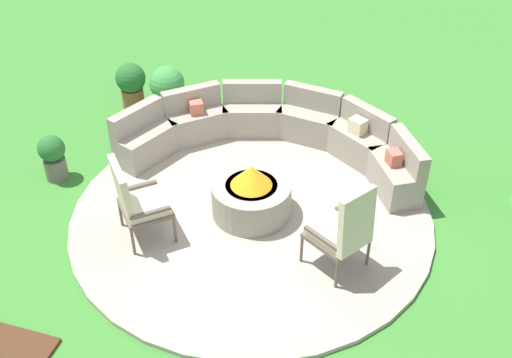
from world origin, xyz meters
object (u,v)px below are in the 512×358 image
potted_plant_0 (53,156)px  potted_plant_2 (131,83)px  lounge_chair_front_left (136,200)px  fire_pit (251,195)px  curved_stone_bench (275,133)px  potted_plant_3 (167,87)px  lounge_chair_front_right (344,230)px

potted_plant_0 → potted_plant_2: size_ratio=0.87×
potted_plant_0 → lounge_chair_front_left: bearing=-26.0°
fire_pit → curved_stone_bench: size_ratio=0.24×
lounge_chair_front_left → potted_plant_3: 3.15m
potted_plant_0 → potted_plant_2: (0.16, 2.10, 0.07)m
potted_plant_2 → potted_plant_0: bearing=-94.3°
fire_pit → potted_plant_2: (-2.68, 2.10, 0.10)m
fire_pit → lounge_chair_front_left: bearing=-145.0°
potted_plant_3 → potted_plant_2: bearing=-172.0°
lounge_chair_front_left → lounge_chair_front_right: (2.43, 0.17, 0.01)m
lounge_chair_front_right → potted_plant_2: (-3.95, 2.75, -0.20)m
lounge_chair_front_left → fire_pit: bearing=83.5°
lounge_chair_front_left → potted_plant_3: size_ratio=1.46×
fire_pit → lounge_chair_front_left: (-1.16, -0.81, 0.28)m
fire_pit → lounge_chair_front_left: 1.44m
lounge_chair_front_left → potted_plant_0: bearing=-157.5°
lounge_chair_front_right → lounge_chair_front_left: bearing=125.5°
lounge_chair_front_right → fire_pit: bearing=94.6°
curved_stone_bench → lounge_chair_front_left: bearing=-115.5°
curved_stone_bench → lounge_chair_front_left: size_ratio=3.84×
lounge_chair_front_right → potted_plant_0: lounge_chair_front_right is taller
fire_pit → lounge_chair_front_right: bearing=-27.0°
potted_plant_0 → fire_pit: bearing=-0.1°
potted_plant_0 → potted_plant_3: (0.75, 2.18, 0.04)m
potted_plant_3 → curved_stone_bench: bearing=-20.6°
potted_plant_2 → lounge_chair_front_left: bearing=-62.4°
fire_pit → curved_stone_bench: 1.44m
curved_stone_bench → potted_plant_2: size_ratio=5.49×
curved_stone_bench → lounge_chair_front_left: 2.50m
lounge_chair_front_left → potted_plant_0: 1.88m
lounge_chair_front_left → potted_plant_0: lounge_chair_front_left is taller
lounge_chair_front_right → potted_plant_3: size_ratio=1.52×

